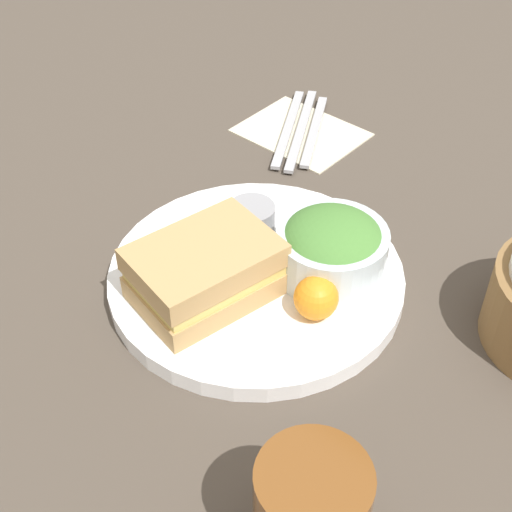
{
  "coord_description": "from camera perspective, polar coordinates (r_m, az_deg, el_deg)",
  "views": [
    {
      "loc": [
        0.41,
        0.36,
        0.53
      ],
      "look_at": [
        0.0,
        0.0,
        0.04
      ],
      "focal_mm": 50.0,
      "sensor_mm": 36.0,
      "label": 1
    }
  ],
  "objects": [
    {
      "name": "napkin",
      "position": [
        1.0,
        3.63,
        9.87
      ],
      "size": [
        0.13,
        0.16,
        0.0
      ],
      "primitive_type": "cube",
      "color": "beige",
      "rests_on": "ground_plane"
    },
    {
      "name": "spoon",
      "position": [
        0.99,
        4.68,
        9.97
      ],
      "size": [
        0.16,
        0.1,
        0.01
      ],
      "primitive_type": "cube",
      "rotation": [
        0.0,
        0.0,
        3.66
      ],
      "color": "#B2B2B7",
      "rests_on": "napkin"
    },
    {
      "name": "dressing_cup",
      "position": [
        0.79,
        -0.35,
        3.08
      ],
      "size": [
        0.05,
        0.05,
        0.03
      ],
      "primitive_type": "cylinder",
      "color": "#99999E",
      "rests_on": "plate"
    },
    {
      "name": "plate",
      "position": [
        0.75,
        0.0,
        -1.7
      ],
      "size": [
        0.31,
        0.31,
        0.02
      ],
      "primitive_type": "cylinder",
      "color": "white",
      "rests_on": "ground_plane"
    },
    {
      "name": "sandwich",
      "position": [
        0.7,
        -4.11,
        -1.23
      ],
      "size": [
        0.15,
        0.12,
        0.06
      ],
      "color": "tan",
      "rests_on": "plate"
    },
    {
      "name": "knife",
      "position": [
        0.99,
        3.64,
        10.09
      ],
      "size": [
        0.19,
        0.11,
        0.01
      ],
      "primitive_type": "cube",
      "rotation": [
        0.0,
        0.0,
        3.66
      ],
      "color": "#B2B2B7",
      "rests_on": "napkin"
    },
    {
      "name": "ground_plane",
      "position": [
        0.76,
        0.0,
        -2.24
      ],
      "size": [
        4.0,
        4.0,
        0.0
      ],
      "primitive_type": "plane",
      "color": "#4C4238"
    },
    {
      "name": "orange_wedge",
      "position": [
        0.69,
        4.83,
        -3.36
      ],
      "size": [
        0.04,
        0.04,
        0.04
      ],
      "primitive_type": "sphere",
      "color": "orange",
      "rests_on": "plate"
    },
    {
      "name": "fork",
      "position": [
        1.0,
        2.6,
        10.22
      ],
      "size": [
        0.18,
        0.11,
        0.01
      ],
      "primitive_type": "cube",
      "rotation": [
        0.0,
        0.0,
        3.66
      ],
      "color": "#B2B2B7",
      "rests_on": "napkin"
    },
    {
      "name": "salad_bowl",
      "position": [
        0.73,
        6.08,
        0.74
      ],
      "size": [
        0.11,
        0.11,
        0.07
      ],
      "color": "silver",
      "rests_on": "plate"
    }
  ]
}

